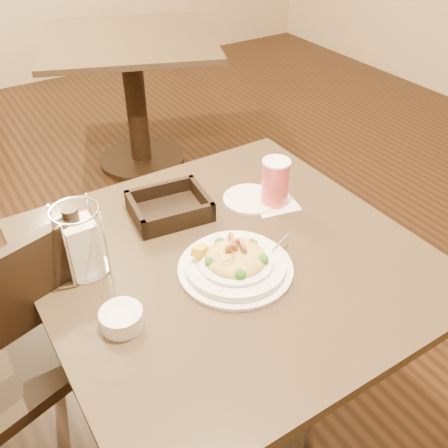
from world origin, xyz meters
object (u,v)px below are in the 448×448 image
pasta_bowl (235,262)px  napkin_caddy (82,245)px  bread_basket (170,208)px  dining_chair_near (13,355)px  butter_ramekin (122,318)px  drink_glass (275,183)px  main_table (228,321)px  side_plate (250,199)px  background_table (133,80)px

pasta_bowl → napkin_caddy: 0.36m
bread_basket → napkin_caddy: bearing=-160.7°
dining_chair_near → butter_ramekin: dining_chair_near is taller
pasta_bowl → bread_basket: (-0.03, 0.28, -0.00)m
napkin_caddy → butter_ramekin: size_ratio=1.95×
drink_glass → napkin_caddy: size_ratio=0.80×
main_table → pasta_bowl: pasta_bowl is taller
drink_glass → dining_chair_near: bearing=172.6°
pasta_bowl → napkin_caddy: bearing=147.5°
side_plate → pasta_bowl: bearing=-131.5°
butter_ramekin → main_table: bearing=13.5°
background_table → dining_chair_near: (-1.05, -1.58, -0.02)m
pasta_bowl → butter_ramekin: bearing=-176.7°
pasta_bowl → main_table: bearing=73.0°
dining_chair_near → side_plate: size_ratio=6.06×
background_table → bread_basket: bread_basket is taller
butter_ramekin → pasta_bowl: bearing=3.3°
pasta_bowl → drink_glass: bearing=35.7°
side_plate → butter_ramekin: butter_ramekin is taller
drink_glass → butter_ramekin: size_ratio=1.57×
background_table → drink_glass: drink_glass is taller
pasta_bowl → butter_ramekin: size_ratio=3.33×
napkin_caddy → side_plate: size_ratio=1.15×
butter_ramekin → dining_chair_near: bearing=127.0°
background_table → drink_glass: 1.73m
drink_glass → napkin_caddy: bearing=178.7°
dining_chair_near → napkin_caddy: 0.41m
dining_chair_near → background_table: bearing=-140.1°
background_table → bread_basket: (-0.56, -1.57, 0.26)m
pasta_bowl → bread_basket: 0.29m
pasta_bowl → napkin_caddy: size_ratio=1.70×
background_table → side_plate: bearing=-101.8°
bread_basket → butter_ramekin: bearing=-131.6°
background_table → napkin_caddy: bearing=-116.6°
background_table → butter_ramekin: butter_ramekin is taller
main_table → background_table: 1.87m
main_table → pasta_bowl: 0.27m
dining_chair_near → pasta_bowl: size_ratio=3.10×
background_table → butter_ramekin: bearing=-113.9°
side_plate → butter_ramekin: bearing=-154.0°
bread_basket → pasta_bowl: bearing=-84.7°
dining_chair_near → side_plate: dining_chair_near is taller
drink_glass → side_plate: 0.09m
drink_glass → bread_basket: bearing=158.6°
butter_ramekin → side_plate: bearing=26.0°
dining_chair_near → pasta_bowl: bearing=135.3°
dining_chair_near → bread_basket: 0.56m
background_table → bread_basket: bearing=-109.7°
main_table → side_plate: (0.18, 0.16, 0.25)m
side_plate → napkin_caddy: bearing=-176.2°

